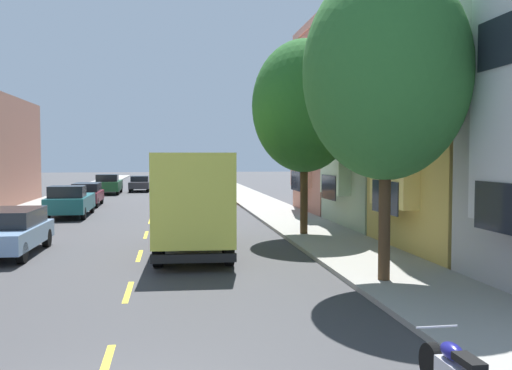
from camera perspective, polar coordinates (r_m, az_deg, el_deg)
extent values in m
plane|color=#38383A|center=(36.99, -10.22, -2.20)|extent=(160.00, 160.00, 0.00)
cube|color=#99968E|center=(35.91, -21.72, -2.41)|extent=(3.20, 120.00, 0.14)
cube|color=#99968E|center=(35.50, 1.23, -2.26)|extent=(3.20, 120.00, 0.14)
cube|color=yellow|center=(9.48, -15.06, -17.47)|extent=(0.14, 2.20, 0.01)
cube|color=yellow|center=(14.25, -12.78, -10.47)|extent=(0.14, 2.20, 0.01)
cube|color=yellow|center=(19.14, -11.70, -7.01)|extent=(0.14, 2.20, 0.01)
cube|color=yellow|center=(24.08, -11.07, -4.96)|extent=(0.14, 2.20, 0.01)
cube|color=yellow|center=(29.04, -10.65, -3.61)|extent=(0.14, 2.20, 0.01)
cube|color=yellow|center=(34.01, -10.36, -2.65)|extent=(0.14, 2.20, 0.01)
cube|color=yellow|center=(38.98, -10.14, -1.94)|extent=(0.14, 2.20, 0.01)
cube|color=yellow|center=(43.97, -9.97, -1.38)|extent=(0.14, 2.20, 0.01)
cube|color=yellow|center=(48.95, -9.84, -0.94)|extent=(0.14, 2.20, 0.01)
cube|color=yellow|center=(53.94, -9.73, -0.59)|extent=(0.14, 2.20, 0.01)
cube|color=#1E232D|center=(13.28, 23.72, -2.17)|extent=(0.04, 2.26, 1.10)
cube|color=#1E232D|center=(13.46, 24.05, 13.34)|extent=(0.04, 2.26, 1.10)
cube|color=#F9D572|center=(19.58, 13.83, 10.08)|extent=(0.55, 2.97, 8.31)
cube|color=#1E232D|center=(19.36, 12.88, -1.20)|extent=(0.04, 2.26, 1.10)
cube|color=#1E232D|center=(19.40, 12.99, 8.26)|extent=(0.04, 2.26, 1.10)
cube|color=#1E232D|center=(19.95, 13.10, 17.44)|extent=(0.04, 2.26, 1.10)
cube|color=#99AD8E|center=(28.77, 21.87, 6.55)|extent=(13.73, 6.60, 10.41)
cube|color=beige|center=(25.94, 8.03, 8.07)|extent=(0.55, 2.97, 8.12)
cube|color=#1E232D|center=(25.79, 7.34, -0.23)|extent=(0.04, 2.26, 1.10)
cube|color=#1E232D|center=(25.81, 7.38, 6.71)|extent=(0.04, 2.26, 1.10)
cube|color=#1E232D|center=(26.20, 7.43, 13.54)|extent=(0.04, 2.26, 1.10)
cube|color=#B27560|center=(34.84, 16.33, 5.93)|extent=(13.97, 6.60, 10.35)
cube|color=#E19B83|center=(33.33, 5.51, 15.55)|extent=(0.60, 6.60, 0.44)
cube|color=#E19B83|center=(32.49, 4.56, 7.00)|extent=(0.55, 2.97, 8.08)
cube|color=#1E232D|center=(32.37, 4.03, 0.41)|extent=(0.04, 2.26, 1.10)
cube|color=#1E232D|center=(32.38, 4.05, 5.91)|extent=(0.04, 2.26, 1.10)
cube|color=#1E232D|center=(32.69, 4.07, 11.36)|extent=(0.04, 2.26, 1.10)
cylinder|color=#47331E|center=(14.68, 12.86, -3.16)|extent=(0.30, 0.30, 3.22)
ellipsoid|color=#2D6B2D|center=(14.75, 13.03, 11.04)|extent=(4.20, 4.20, 5.41)
cylinder|color=#47331E|center=(22.99, 4.87, -0.98)|extent=(0.31, 0.31, 3.17)
ellipsoid|color=#235B23|center=(23.03, 4.91, 7.98)|extent=(4.24, 4.24, 5.36)
cube|color=#D8D84C|center=(18.31, -6.36, -1.04)|extent=(2.60, 5.33, 2.73)
cube|color=#D8D84C|center=(22.09, -6.36, -1.05)|extent=(2.38, 1.99, 2.20)
cube|color=black|center=(22.97, -6.37, 0.31)|extent=(2.02, 0.16, 0.97)
cube|color=black|center=(15.99, -6.32, -7.38)|extent=(2.40, 0.25, 0.24)
cylinder|color=black|center=(22.30, -3.61, -4.31)|extent=(0.32, 0.97, 0.96)
cylinder|color=black|center=(22.29, -9.08, -4.34)|extent=(0.32, 0.97, 0.96)
cylinder|color=black|center=(17.11, -2.75, -6.52)|extent=(0.32, 0.97, 0.96)
cylinder|color=black|center=(17.11, -9.90, -6.56)|extent=(0.32, 0.97, 0.96)
cylinder|color=black|center=(18.20, -2.97, -5.95)|extent=(0.32, 0.97, 0.96)
cylinder|color=black|center=(18.20, -9.69, -5.99)|extent=(0.32, 0.97, 0.96)
cube|color=maroon|center=(38.79, -16.77, -1.10)|extent=(1.90, 4.73, 0.62)
cube|color=black|center=(39.12, -16.72, -0.20)|extent=(1.65, 2.85, 0.55)
cylinder|color=black|center=(37.34, -18.29, -1.75)|extent=(0.23, 0.66, 0.66)
cylinder|color=black|center=(37.13, -15.85, -1.74)|extent=(0.23, 0.66, 0.66)
cylinder|color=black|center=(40.49, -17.61, -1.38)|extent=(0.23, 0.66, 0.66)
cylinder|color=black|center=(40.30, -15.35, -1.37)|extent=(0.23, 0.66, 0.66)
cube|color=#7A9EC6|center=(20.47, -23.61, -4.75)|extent=(1.91, 4.73, 0.62)
cube|color=black|center=(20.76, -23.36, -3.01)|extent=(1.66, 2.85, 0.55)
cylinder|color=black|center=(18.77, -22.59, -6.36)|extent=(0.23, 0.66, 0.66)
cylinder|color=black|center=(22.25, -24.44, -4.97)|extent=(0.23, 0.66, 0.66)
cylinder|color=black|center=(21.84, -20.41, -5.04)|extent=(0.23, 0.66, 0.66)
cube|color=black|center=(52.52, -5.10, 0.03)|extent=(1.87, 4.53, 0.60)
cube|color=black|center=(52.27, -5.08, 0.62)|extent=(1.62, 2.18, 0.50)
cylinder|color=black|center=(54.12, -4.39, -0.20)|extent=(0.23, 0.66, 0.66)
cylinder|color=black|center=(54.01, -6.06, -0.21)|extent=(0.23, 0.66, 0.66)
cylinder|color=black|center=(51.08, -4.08, -0.38)|extent=(0.23, 0.66, 0.66)
cylinder|color=black|center=(50.96, -5.85, -0.40)|extent=(0.23, 0.66, 0.66)
cube|color=orange|center=(38.95, -3.87, -0.98)|extent=(1.81, 4.50, 0.60)
cube|color=black|center=(38.69, -3.85, -0.19)|extent=(1.59, 2.16, 0.50)
cylinder|color=black|center=(40.56, -2.93, -1.24)|extent=(0.22, 0.66, 0.66)
cylinder|color=black|center=(40.44, -5.16, -1.26)|extent=(0.22, 0.66, 0.66)
cylinder|color=black|center=(37.53, -2.48, -1.58)|extent=(0.22, 0.66, 0.66)
cylinder|color=black|center=(37.40, -4.89, -1.61)|extent=(0.22, 0.66, 0.66)
cube|color=#194C28|center=(50.63, -14.66, -0.05)|extent=(2.04, 5.31, 0.80)
cube|color=black|center=(49.44, -14.80, 0.69)|extent=(1.77, 1.60, 0.60)
cylinder|color=black|center=(48.96, -15.90, -0.63)|extent=(0.22, 0.66, 0.66)
cylinder|color=black|center=(48.78, -13.82, -0.62)|extent=(0.22, 0.66, 0.66)
cylinder|color=black|center=(52.54, -15.43, -0.39)|extent=(0.22, 0.66, 0.66)
cylinder|color=black|center=(52.37, -13.49, -0.37)|extent=(0.22, 0.66, 0.66)
cube|color=#195B60|center=(32.32, -18.22, -1.75)|extent=(2.08, 5.33, 0.80)
cube|color=black|center=(31.12, -18.56, -0.64)|extent=(1.78, 1.62, 0.60)
cylinder|color=black|center=(30.73, -20.35, -2.77)|extent=(0.23, 0.66, 0.66)
cylinder|color=black|center=(30.45, -17.06, -2.77)|extent=(0.23, 0.66, 0.66)
cylinder|color=black|center=(34.26, -19.22, -2.18)|extent=(0.23, 0.66, 0.66)
cylinder|color=black|center=(34.01, -16.26, -2.17)|extent=(0.23, 0.66, 0.66)
cube|color=#333338|center=(53.51, -11.67, 0.04)|extent=(1.80, 4.50, 0.60)
cube|color=black|center=(53.71, -11.66, 0.64)|extent=(1.58, 2.16, 0.50)
cylinder|color=black|center=(52.05, -12.62, -0.38)|extent=(0.22, 0.66, 0.66)
cylinder|color=black|center=(51.96, -10.89, -0.37)|extent=(0.22, 0.66, 0.66)
cylinder|color=black|center=(55.10, -12.40, -0.20)|extent=(0.22, 0.66, 0.66)
cylinder|color=black|center=(55.02, -10.76, -0.19)|extent=(0.22, 0.66, 0.66)
cylinder|color=black|center=(8.88, 17.40, -16.89)|extent=(0.14, 0.60, 0.60)
ellipsoid|color=navy|center=(8.30, 19.20, -15.59)|extent=(0.24, 0.48, 0.22)
cube|color=black|center=(7.93, 20.75, -16.34)|extent=(0.22, 0.52, 0.10)
cylinder|color=silver|center=(8.61, 17.81, -13.49)|extent=(0.62, 0.04, 0.03)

